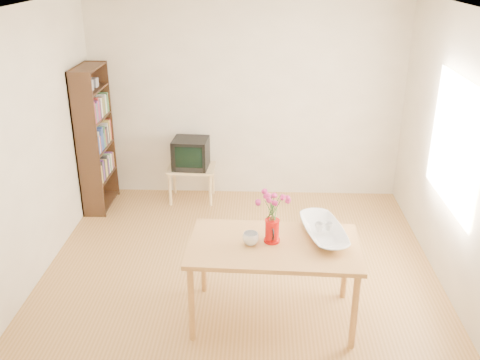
{
  "coord_description": "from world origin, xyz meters",
  "views": [
    {
      "loc": [
        0.19,
        -4.43,
        3.02
      ],
      "look_at": [
        0.0,
        0.3,
        1.0
      ],
      "focal_mm": 40.0,
      "sensor_mm": 36.0,
      "label": 1
    }
  ],
  "objects_px": {
    "mug": "(251,239)",
    "bowl": "(325,211)",
    "television": "(191,153)",
    "pitcher": "(272,232)",
    "table": "(274,252)"
  },
  "relations": [
    {
      "from": "mug",
      "to": "bowl",
      "type": "relative_size",
      "value": 0.28
    },
    {
      "from": "mug",
      "to": "table",
      "type": "bearing_deg",
      "value": 167.16
    },
    {
      "from": "mug",
      "to": "bowl",
      "type": "distance_m",
      "value": 0.68
    },
    {
      "from": "table",
      "to": "pitcher",
      "type": "relative_size",
      "value": 6.88
    },
    {
      "from": "pitcher",
      "to": "television",
      "type": "bearing_deg",
      "value": 108.32
    },
    {
      "from": "bowl",
      "to": "television",
      "type": "distance_m",
      "value": 2.73
    },
    {
      "from": "mug",
      "to": "television",
      "type": "xyz_separation_m",
      "value": [
        -0.82,
        2.48,
        -0.15
      ]
    },
    {
      "from": "pitcher",
      "to": "mug",
      "type": "bearing_deg",
      "value": -166.11
    },
    {
      "from": "mug",
      "to": "bowl",
      "type": "xyz_separation_m",
      "value": [
        0.63,
        0.19,
        0.18
      ]
    },
    {
      "from": "bowl",
      "to": "television",
      "type": "height_order",
      "value": "bowl"
    },
    {
      "from": "table",
      "to": "bowl",
      "type": "xyz_separation_m",
      "value": [
        0.43,
        0.17,
        0.31
      ]
    },
    {
      "from": "pitcher",
      "to": "bowl",
      "type": "xyz_separation_m",
      "value": [
        0.45,
        0.13,
        0.14
      ]
    },
    {
      "from": "bowl",
      "to": "television",
      "type": "xyz_separation_m",
      "value": [
        -1.45,
        2.29,
        -0.33
      ]
    },
    {
      "from": "bowl",
      "to": "television",
      "type": "bearing_deg",
      "value": 122.36
    },
    {
      "from": "table",
      "to": "bowl",
      "type": "height_order",
      "value": "bowl"
    }
  ]
}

